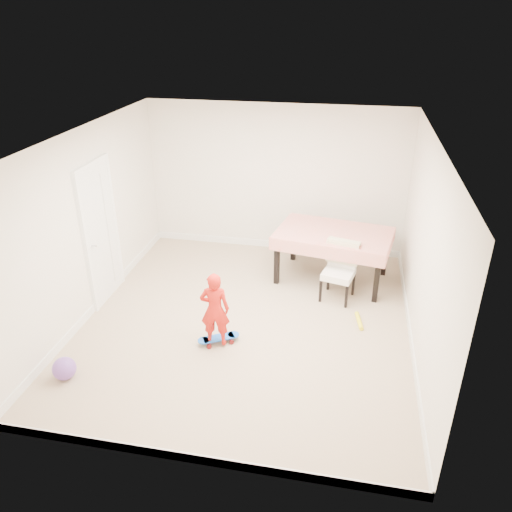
% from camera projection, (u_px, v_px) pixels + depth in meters
% --- Properties ---
extents(ground, '(5.00, 5.00, 0.00)m').
position_uv_depth(ground, '(246.00, 321.00, 7.06)').
color(ground, tan).
rests_on(ground, ground).
extents(ceiling, '(4.50, 5.00, 0.04)m').
position_uv_depth(ceiling, '(244.00, 140.00, 5.91)').
color(ceiling, silver).
rests_on(ceiling, wall_back).
extents(wall_back, '(4.50, 0.04, 2.60)m').
position_uv_depth(wall_back, '(276.00, 180.00, 8.66)').
color(wall_back, silver).
rests_on(wall_back, ground).
extents(wall_front, '(4.50, 0.04, 2.60)m').
position_uv_depth(wall_front, '(185.00, 355.00, 4.30)').
color(wall_front, silver).
rests_on(wall_front, ground).
extents(wall_left, '(0.04, 5.00, 2.60)m').
position_uv_depth(wall_left, '(87.00, 225.00, 6.86)').
color(wall_left, silver).
rests_on(wall_left, ground).
extents(wall_right, '(0.04, 5.00, 2.60)m').
position_uv_depth(wall_right, '(424.00, 253.00, 6.10)').
color(wall_right, silver).
rests_on(wall_right, ground).
extents(door, '(0.11, 0.94, 2.11)m').
position_uv_depth(door, '(101.00, 235.00, 7.25)').
color(door, white).
rests_on(door, ground).
extents(baseboard_back, '(4.50, 0.02, 0.12)m').
position_uv_depth(baseboard_back, '(274.00, 244.00, 9.22)').
color(baseboard_back, white).
rests_on(baseboard_back, ground).
extents(baseboard_front, '(4.50, 0.02, 0.12)m').
position_uv_depth(baseboard_front, '(193.00, 458.00, 4.85)').
color(baseboard_front, white).
rests_on(baseboard_front, ground).
extents(baseboard_left, '(0.02, 5.00, 0.12)m').
position_uv_depth(baseboard_left, '(99.00, 302.00, 7.42)').
color(baseboard_left, white).
rests_on(baseboard_left, ground).
extents(baseboard_right, '(0.02, 5.00, 0.12)m').
position_uv_depth(baseboard_right, '(410.00, 336.00, 6.65)').
color(baseboard_right, white).
rests_on(baseboard_right, ground).
extents(dining_table, '(1.92, 1.39, 0.83)m').
position_uv_depth(dining_table, '(332.00, 256.00, 7.99)').
color(dining_table, '#A8091D').
rests_on(dining_table, ground).
extents(dining_chair, '(0.61, 0.67, 0.90)m').
position_uv_depth(dining_chair, '(338.00, 272.00, 7.43)').
color(dining_chair, beige).
rests_on(dining_chair, ground).
extents(skateboard, '(0.59, 0.46, 0.08)m').
position_uv_depth(skateboard, '(219.00, 340.00, 6.61)').
color(skateboard, blue).
rests_on(skateboard, ground).
extents(child, '(0.41, 0.30, 1.03)m').
position_uv_depth(child, '(215.00, 312.00, 6.35)').
color(child, red).
rests_on(child, ground).
extents(balloon, '(0.28, 0.28, 0.28)m').
position_uv_depth(balloon, '(64.00, 369.00, 5.93)').
color(balloon, '#7146A9').
rests_on(balloon, ground).
extents(foam_toy, '(0.13, 0.40, 0.06)m').
position_uv_depth(foam_toy, '(359.00, 321.00, 7.02)').
color(foam_toy, yellow).
rests_on(foam_toy, ground).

